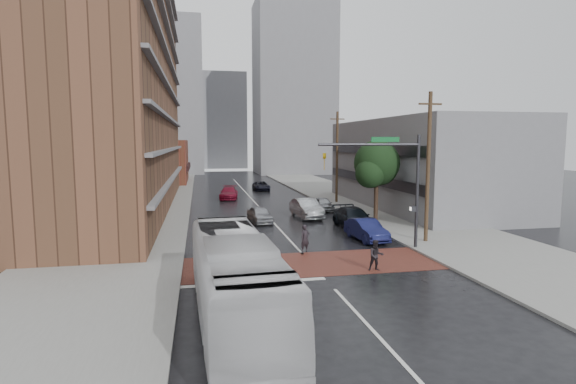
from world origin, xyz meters
TOP-DOWN VIEW (x-y plane):
  - ground at (0.00, 0.00)m, footprint 160.00×160.00m
  - crosswalk at (0.00, 0.50)m, footprint 14.00×5.00m
  - sidewalk_west at (-11.50, 25.00)m, footprint 9.00×90.00m
  - sidewalk_east at (11.50, 25.00)m, footprint 9.00×90.00m
  - apartment_block at (-14.00, 24.00)m, footprint 10.00×44.00m
  - storefront_west at (-12.00, 54.00)m, footprint 8.00×16.00m
  - building_east at (16.50, 20.00)m, footprint 11.00×26.00m
  - distant_tower_west at (-14.00, 78.00)m, footprint 18.00×16.00m
  - distant_tower_east at (14.00, 72.00)m, footprint 16.00×14.00m
  - distant_tower_center at (0.00, 95.00)m, footprint 12.00×10.00m
  - street_tree at (8.52, 12.03)m, footprint 4.20×4.10m
  - signal_mast at (5.85, 2.50)m, footprint 6.50×0.30m
  - utility_pole_near at (8.80, 4.00)m, footprint 1.60×0.26m
  - utility_pole_far at (8.80, 24.00)m, footprint 1.60×0.26m
  - transit_bus at (-4.76, -6.61)m, footprint 3.28×11.83m
  - pedestrian_a at (0.25, 3.00)m, footprint 0.74×0.63m
  - pedestrian_b at (3.01, -1.50)m, footprint 0.88×0.73m
  - car_travel_a at (-1.12, 13.76)m, footprint 2.04×4.16m
  - car_travel_b at (3.29, 15.24)m, footprint 2.19×5.30m
  - car_travel_c at (-2.65, 30.01)m, footprint 2.58×5.13m
  - suv_travel at (2.38, 38.41)m, footprint 2.11×4.54m
  - car_parked_near at (5.20, 5.61)m, footprint 1.91×4.54m
  - car_parked_mid at (5.90, 10.14)m, footprint 2.38×5.47m
  - car_parked_far at (5.87, 18.99)m, footprint 1.60×3.84m

SIDE VIEW (x-z plane):
  - ground at x=0.00m, z-range 0.00..0.00m
  - crosswalk at x=0.00m, z-range 0.00..0.02m
  - sidewalk_west at x=-11.50m, z-range 0.00..0.15m
  - sidewalk_east at x=11.50m, z-range 0.00..0.15m
  - suv_travel at x=2.38m, z-range 0.00..1.26m
  - car_parked_far at x=5.87m, z-range 0.00..1.30m
  - car_travel_a at x=-1.12m, z-range 0.00..1.36m
  - car_travel_c at x=-2.65m, z-range 0.00..1.43m
  - car_parked_near at x=5.20m, z-range 0.00..1.46m
  - car_parked_mid at x=5.90m, z-range 0.00..1.56m
  - pedestrian_b at x=3.01m, z-range 0.00..1.64m
  - car_travel_b at x=3.29m, z-range 0.00..1.71m
  - pedestrian_a at x=0.25m, z-range 0.00..1.73m
  - transit_bus at x=-4.76m, z-range 0.00..3.26m
  - storefront_west at x=-12.00m, z-range 0.00..7.00m
  - building_east at x=16.50m, z-range 0.00..9.00m
  - signal_mast at x=5.85m, z-range 1.13..8.33m
  - street_tree at x=8.52m, z-range 1.28..8.18m
  - utility_pole_near at x=8.80m, z-range 0.14..10.14m
  - utility_pole_far at x=8.80m, z-range 0.14..10.14m
  - distant_tower_center at x=0.00m, z-range 0.00..24.00m
  - apartment_block at x=-14.00m, z-range 0.00..28.00m
  - distant_tower_west at x=-14.00m, z-range 0.00..32.00m
  - distant_tower_east at x=14.00m, z-range 0.00..36.00m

